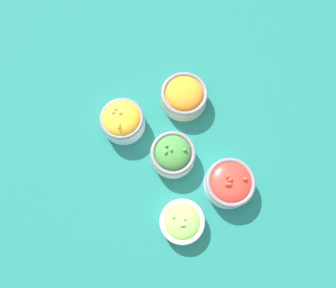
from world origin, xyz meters
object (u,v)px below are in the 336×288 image
Objects in this scene: bowl_squash at (122,120)px; bowl_broccoli at (173,154)px; bowl_carrots at (184,95)px; bowl_lettuce at (182,222)px; bowl_cherry_tomatoes at (230,183)px.

bowl_squash reaches higher than bowl_broccoli.
bowl_broccoli is (0.17, 0.03, -0.00)m from bowl_squash.
bowl_carrots is 1.15× the size of bowl_lettuce.
bowl_squash reaches higher than bowl_lettuce.
bowl_carrots is 0.35m from bowl_lettuce.
bowl_carrots is 0.19m from bowl_squash.
bowl_broccoli reaches higher than bowl_lettuce.
bowl_broccoli is at bearing -163.23° from bowl_cherry_tomatoes.
bowl_squash reaches higher than bowl_carrots.
bowl_squash is (-0.07, -0.18, 0.00)m from bowl_carrots.
bowl_carrots is 0.18m from bowl_broccoli.
bowl_squash is 0.93× the size of bowl_cherry_tomatoes.
bowl_lettuce is (0.24, -0.26, -0.01)m from bowl_carrots.
bowl_squash is 0.34m from bowl_cherry_tomatoes.
bowl_squash is at bearing -111.44° from bowl_carrots.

